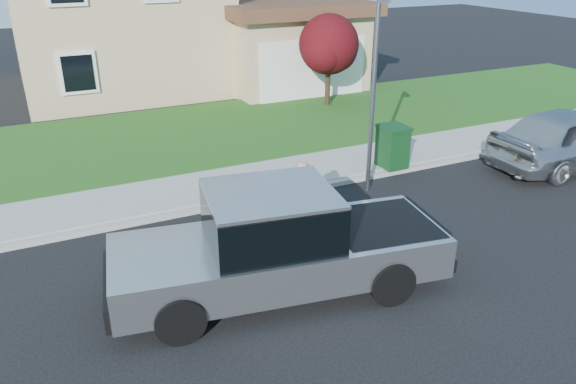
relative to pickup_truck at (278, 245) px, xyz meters
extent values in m
plane|color=black|center=(0.53, 0.86, -0.92)|extent=(80.00, 80.00, 0.00)
cube|color=gray|center=(1.53, 3.76, -0.86)|extent=(40.00, 0.20, 0.12)
cube|color=gray|center=(1.53, 4.86, -0.84)|extent=(40.00, 2.00, 0.15)
cube|color=#194012|center=(1.53, 9.36, -0.87)|extent=(40.00, 7.00, 0.10)
cube|color=tan|center=(0.53, 17.86, 2.28)|extent=(8.00, 9.00, 6.40)
cube|color=tan|center=(7.03, 14.86, 0.68)|extent=(5.50, 6.00, 3.20)
cube|color=white|center=(7.03, 11.84, 0.33)|extent=(4.60, 0.12, 2.30)
cube|color=#4C2D1E|center=(7.03, 14.86, 2.48)|extent=(6.20, 6.80, 0.50)
cube|color=black|center=(-1.67, 13.31, 0.68)|extent=(1.30, 0.10, 1.50)
cylinder|color=black|center=(-1.98, -0.64, -0.51)|extent=(0.85, 0.43, 0.82)
cylinder|color=black|center=(-1.69, 1.22, -0.51)|extent=(0.85, 0.43, 0.82)
cylinder|color=black|center=(1.59, -1.20, -0.51)|extent=(0.85, 0.43, 0.82)
cylinder|color=black|center=(1.89, 0.65, -0.51)|extent=(0.85, 0.43, 0.82)
cube|color=#A8A9AF|center=(0.03, 0.00, -0.21)|extent=(6.06, 2.93, 0.73)
cube|color=black|center=(-0.12, 0.02, 0.56)|extent=(2.41, 2.21, 0.87)
cube|color=#A8A9AF|center=(-0.12, 0.02, 1.01)|extent=(2.41, 2.21, 0.08)
cube|color=black|center=(1.94, -0.31, 0.13)|extent=(2.09, 2.00, 0.06)
cube|color=black|center=(-2.87, 0.46, -0.36)|extent=(0.42, 1.93, 0.41)
cube|color=black|center=(2.93, -0.47, -0.41)|extent=(0.42, 1.93, 0.25)
cube|color=black|center=(-0.76, 1.24, 0.46)|extent=(0.16, 0.24, 0.18)
imported|color=tan|center=(1.33, 1.66, -0.15)|extent=(0.66, 0.57, 1.55)
cylinder|color=tan|center=(1.33, 1.66, 0.65)|extent=(0.41, 0.41, 0.04)
cylinder|color=tan|center=(1.33, 1.66, 0.71)|extent=(0.21, 0.21, 0.14)
imported|color=#A9ABB0|center=(9.98, 2.11, -0.07)|extent=(4.99, 2.02, 1.70)
cylinder|color=black|center=(6.99, 10.63, -0.04)|extent=(0.19, 0.19, 1.55)
sphere|color=#450E13|center=(6.99, 10.63, 1.46)|extent=(2.23, 2.23, 2.23)
sphere|color=#450E13|center=(7.48, 10.92, 1.17)|extent=(1.65, 1.65, 1.65)
sphere|color=#450E13|center=(6.60, 10.34, 1.27)|extent=(1.55, 1.55, 1.55)
cube|color=#0E3415|center=(5.27, 3.96, -0.24)|extent=(0.64, 0.75, 1.06)
cube|color=#0E3415|center=(5.27, 3.96, 0.34)|extent=(0.71, 0.81, 0.09)
cylinder|color=slate|center=(3.95, 3.13, 1.46)|extent=(0.11, 0.11, 4.75)
cube|color=slate|center=(3.79, 2.68, 3.75)|extent=(0.28, 0.24, 0.11)
camera|label=1|loc=(-3.59, -7.86, 4.83)|focal=35.00mm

